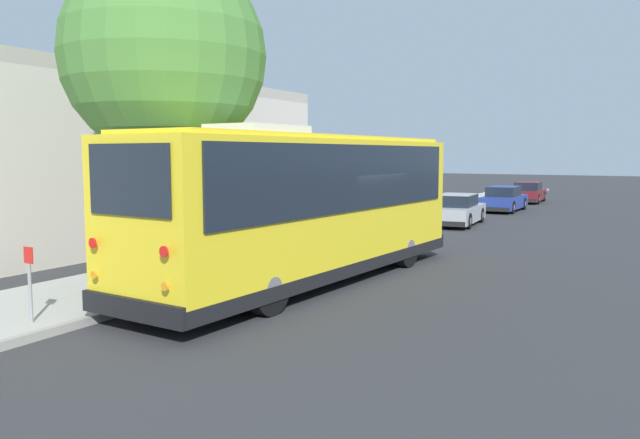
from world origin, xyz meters
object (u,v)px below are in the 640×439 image
Objects in this scene: parked_sedan_maroon at (528,193)px; parked_sedan_blue at (504,200)px; shuttle_bus at (309,200)px; street_tree at (168,43)px; sign_post_near at (30,284)px; sign_post_far at (94,267)px; parked_sedan_silver at (457,211)px.

parked_sedan_blue is at bearing 178.22° from parked_sedan_maroon.
street_tree is at bearing 122.40° from shuttle_bus.
sign_post_near is at bearing 164.11° from shuttle_bus.
street_tree is (-22.22, 2.42, 4.86)m from parked_sedan_blue.
sign_post_near reaches higher than parked_sedan_maroon.
shuttle_bus is 27.54m from parked_sedan_maroon.
street_tree is 5.47m from sign_post_far.
parked_sedan_silver is at bearing -4.77° from sign_post_far.
shuttle_bus is at bearing -178.81° from parked_sedan_blue.
shuttle_bus is 7.46× the size of sign_post_far.
parked_sedan_maroon is at bearing 4.52° from shuttle_bus.
shuttle_bus is 2.39× the size of parked_sedan_silver.
parked_sedan_blue reaches higher than parked_sedan_maroon.
sign_post_far reaches higher than parked_sedan_blue.
street_tree reaches higher than sign_post_near.
sign_post_near is at bearing 180.00° from sign_post_far.
street_tree is at bearing 14.24° from sign_post_far.
shuttle_bus is at bearing -61.19° from street_tree.
street_tree is (-29.03, 2.33, 4.88)m from parked_sedan_maroon.
sign_post_far reaches higher than parked_sedan_maroon.
sign_post_near is (-4.25, -0.73, -4.64)m from street_tree.
sign_post_far is (1.35, 0.00, 0.07)m from sign_post_near.
sign_post_near is (-26.47, 1.68, 0.21)m from parked_sedan_blue.
sign_post_near is at bearing 176.56° from parked_sedan_blue.
parked_sedan_blue is 0.99× the size of parked_sedan_maroon.
parked_sedan_maroon is 3.09× the size of sign_post_far.
shuttle_bus is 2.43× the size of parked_sedan_blue.
shuttle_bus reaches higher than parked_sedan_silver.
parked_sedan_blue is 22.87m from street_tree.
sign_post_far is (-2.90, -0.73, -4.58)m from street_tree.
parked_sedan_maroon is at bearing 0.92° from parked_sedan_blue.
shuttle_bus is 20.74m from parked_sedan_blue.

